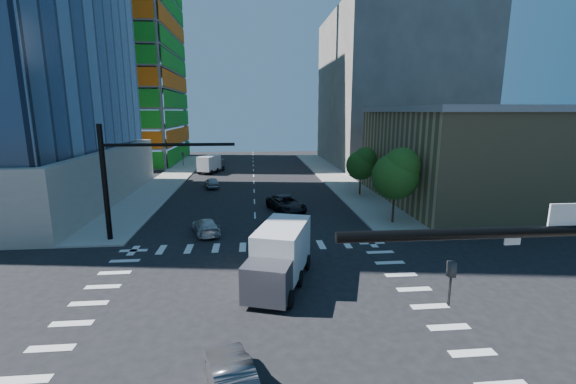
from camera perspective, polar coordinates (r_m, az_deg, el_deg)
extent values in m
plane|color=black|center=(21.29, -4.48, -16.35)|extent=(160.00, 160.00, 0.00)
cube|color=silver|center=(21.29, -4.48, -16.33)|extent=(20.00, 20.00, 0.01)
cube|color=#999791|center=(60.94, 6.74, 2.34)|extent=(5.00, 60.00, 0.15)
cube|color=#999791|center=(60.88, -16.96, 1.90)|extent=(5.00, 60.00, 0.15)
cube|color=#1A8F1E|center=(83.37, -16.60, 21.36)|extent=(0.12, 24.00, 49.00)
cube|color=#E45E0D|center=(74.86, -28.82, 21.60)|extent=(24.00, 0.12, 49.00)
cube|color=tan|center=(48.17, 26.28, 4.61)|extent=(20.00, 22.00, 10.00)
cube|color=gray|center=(47.90, 26.87, 10.90)|extent=(20.50, 22.50, 0.60)
cube|color=#5D5953|center=(78.71, 15.35, 14.31)|extent=(24.00, 30.00, 28.00)
cylinder|color=black|center=(10.16, 35.94, -4.67)|extent=(10.00, 0.24, 0.24)
imported|color=black|center=(9.11, 22.85, -12.37)|extent=(0.16, 0.20, 1.00)
cube|color=white|center=(10.08, 36.18, -2.75)|extent=(0.90, 0.04, 0.50)
cylinder|color=black|center=(32.78, -25.51, 1.21)|extent=(0.40, 0.40, 9.00)
cylinder|color=black|center=(31.03, -17.24, 6.71)|extent=(10.00, 0.24, 0.24)
imported|color=black|center=(30.95, -15.30, 4.76)|extent=(0.16, 0.20, 1.00)
cylinder|color=#382316|center=(36.20, 15.32, -2.59)|extent=(0.20, 0.20, 2.27)
sphere|color=#165316|center=(35.58, 15.59, 2.24)|extent=(4.16, 4.16, 4.16)
sphere|color=#3C6521|center=(35.31, 16.45, 3.72)|extent=(3.25, 3.25, 3.25)
cylinder|color=#382316|center=(47.45, 10.61, 0.79)|extent=(0.20, 0.20, 1.92)
sphere|color=#165316|center=(47.03, 10.73, 3.91)|extent=(3.52, 3.52, 3.52)
sphere|color=#3C6521|center=(46.75, 11.35, 4.86)|extent=(2.75, 2.75, 2.75)
imported|color=black|center=(39.30, -0.27, -1.76)|extent=(4.30, 6.29, 1.60)
imported|color=silver|center=(33.00, -12.09, -4.98)|extent=(3.01, 4.77, 1.29)
imported|color=#999CA0|center=(52.57, -11.20, 1.38)|extent=(2.43, 4.36, 1.40)
imported|color=#4A494D|center=(15.40, -8.36, -25.64)|extent=(2.48, 4.48, 1.40)
cube|color=silver|center=(22.55, -1.45, -9.05)|extent=(4.04, 5.80, 2.74)
cube|color=#414048|center=(22.80, -1.44, -10.66)|extent=(2.89, 2.55, 2.00)
cube|color=silver|center=(65.66, -11.24, 4.34)|extent=(3.66, 5.02, 2.36)
cube|color=#414048|center=(65.74, -11.22, 3.83)|extent=(2.54, 2.28, 1.73)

